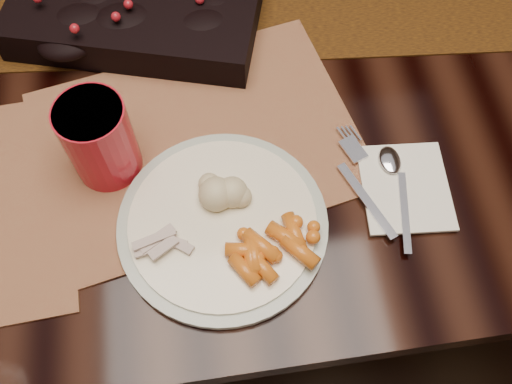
{
  "coord_description": "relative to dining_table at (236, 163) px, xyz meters",
  "views": [
    {
      "loc": [
        -0.05,
        -0.62,
        1.43
      ],
      "look_at": [
        0.0,
        -0.29,
        0.8
      ],
      "focal_mm": 40.0,
      "sensor_mm": 36.0,
      "label": 1
    }
  ],
  "objects": [
    {
      "name": "floor",
      "position": [
        0.0,
        0.0,
        -0.38
      ],
      "size": [
        5.0,
        5.0,
        0.0
      ],
      "primitive_type": "plane",
      "color": "black",
      "rests_on": "ground"
    },
    {
      "name": "dining_table",
      "position": [
        0.0,
        0.0,
        0.0
      ],
      "size": [
        1.8,
        1.0,
        0.75
      ],
      "primitive_type": "cube",
      "color": "black",
      "rests_on": "floor"
    },
    {
      "name": "centerpiece",
      "position": [
        -0.14,
        0.04,
        0.42
      ],
      "size": [
        0.41,
        0.29,
        0.07
      ],
      "primitive_type": null,
      "rotation": [
        0.0,
        0.0,
        -0.29
      ],
      "color": "black",
      "rests_on": "table_runner"
    },
    {
      "name": "placemat_main",
      "position": [
        -0.07,
        -0.18,
        0.38
      ],
      "size": [
        0.49,
        0.4,
        0.0
      ],
      "primitive_type": "cube",
      "rotation": [
        0.0,
        0.0,
        0.2
      ],
      "color": "olive",
      "rests_on": "dining_table"
    },
    {
      "name": "dinner_plate",
      "position": [
        -0.05,
        -0.31,
        0.39
      ],
      "size": [
        0.28,
        0.28,
        0.02
      ],
      "primitive_type": "cylinder",
      "rotation": [
        0.0,
        0.0,
        -0.03
      ],
      "color": "#FFF4CC",
      "rests_on": "placemat_main"
    },
    {
      "name": "baby_carrots",
      "position": [
        -0.0,
        -0.36,
        0.4
      ],
      "size": [
        0.13,
        0.11,
        0.02
      ],
      "primitive_type": null,
      "rotation": [
        0.0,
        0.0,
        0.19
      ],
      "color": "orange",
      "rests_on": "dinner_plate"
    },
    {
      "name": "mashed_potatoes",
      "position": [
        -0.04,
        -0.27,
        0.42
      ],
      "size": [
        0.09,
        0.09,
        0.04
      ],
      "primitive_type": null,
      "rotation": [
        0.0,
        0.0,
        0.35
      ],
      "color": "#CCC389",
      "rests_on": "dinner_plate"
    },
    {
      "name": "turkey_shreds",
      "position": [
        -0.12,
        -0.33,
        0.4
      ],
      "size": [
        0.07,
        0.06,
        0.01
      ],
      "primitive_type": null,
      "rotation": [
        0.0,
        0.0,
        -0.18
      ],
      "color": "#C5ABA0",
      "rests_on": "dinner_plate"
    },
    {
      "name": "napkin",
      "position": [
        0.2,
        -0.29,
        0.38
      ],
      "size": [
        0.13,
        0.14,
        0.0
      ],
      "primitive_type": "cube",
      "rotation": [
        0.0,
        0.0,
        -0.08
      ],
      "color": "white",
      "rests_on": "placemat_main"
    },
    {
      "name": "fork",
      "position": [
        0.15,
        -0.29,
        0.39
      ],
      "size": [
        0.08,
        0.16,
        0.0
      ],
      "primitive_type": null,
      "rotation": [
        0.0,
        0.0,
        0.37
      ],
      "color": "silver",
      "rests_on": "napkin"
    },
    {
      "name": "spoon",
      "position": [
        0.19,
        -0.31,
        0.39
      ],
      "size": [
        0.06,
        0.15,
        0.0
      ],
      "primitive_type": null,
      "rotation": [
        0.0,
        0.0,
        -0.19
      ],
      "color": "white",
      "rests_on": "napkin"
    },
    {
      "name": "red_cup",
      "position": [
        -0.19,
        -0.2,
        0.44
      ],
      "size": [
        0.1,
        0.1,
        0.12
      ],
      "primitive_type": "cylinder",
      "rotation": [
        0.0,
        0.0,
        -0.15
      ],
      "color": "#B31321",
      "rests_on": "placemat_main"
    }
  ]
}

